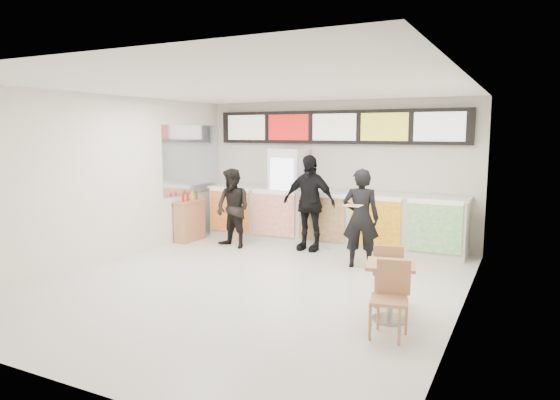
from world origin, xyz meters
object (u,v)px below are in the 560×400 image
Objects in this scene: customer_main at (361,218)px; customer_left at (233,208)px; cafe_table at (390,281)px; customer_mid at (309,203)px; drinks_fridge at (288,195)px; condiment_ledge at (190,220)px; service_counter at (328,218)px.

customer_left is (-2.79, 0.29, -0.06)m from customer_main.
cafe_table is at bearing 103.90° from customer_main.
customer_main is 2.52m from cafe_table.
customer_mid is (-1.33, 0.80, 0.09)m from customer_main.
customer_left is at bearing -122.37° from drinks_fridge.
customer_mid is 1.81× the size of condiment_ledge.
service_counter is 3.21× the size of customer_main.
drinks_fridge is at bearing 143.36° from customer_mid.
customer_mid reaches higher than service_counter.
customer_mid is at bearing 8.67° from condiment_ledge.
customer_mid is (1.46, 0.51, 0.15)m from customer_left.
customer_main is 4.00m from condiment_ledge.
drinks_fridge reaches higher than customer_left.
condiment_ledge is (-1.17, 0.11, -0.36)m from customer_left.
drinks_fridge reaches higher than condiment_ledge.
customer_mid is at bearing -107.43° from service_counter.
customer_main is at bearing -50.81° from service_counter.
condiment_ledge is (-2.82, -1.00, -0.12)m from service_counter.
customer_left is 1.54× the size of condiment_ledge.
cafe_table is (2.24, -3.64, -0.06)m from service_counter.
condiment_ledge is at bearing -18.00° from customer_main.
drinks_fridge is 4.87m from cafe_table.
drinks_fridge reaches higher than cafe_table.
drinks_fridge is 1.05× the size of customer_mid.
service_counter is 2.78× the size of drinks_fridge.
service_counter is 1.83m from customer_main.
customer_left is (-1.65, -1.11, 0.24)m from service_counter.
customer_mid is at bearing 115.82° from cafe_table.
customer_main is 2.80m from customer_left.
drinks_fridge is 1.29× the size of cafe_table.
customer_left reaches higher than cafe_table.
condiment_ledge reaches higher than cafe_table.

